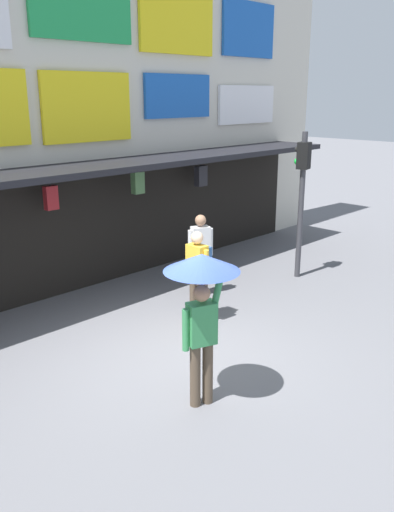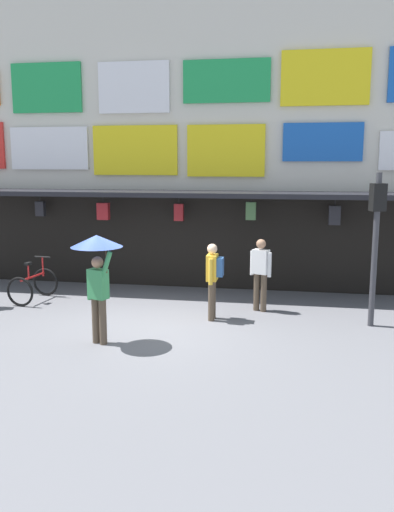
{
  "view_description": "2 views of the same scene",
  "coord_description": "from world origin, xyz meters",
  "px_view_note": "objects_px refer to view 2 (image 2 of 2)",
  "views": [
    {
      "loc": [
        -5.02,
        -5.22,
        3.95
      ],
      "look_at": [
        1.34,
        1.04,
        1.23
      ],
      "focal_mm": 37.4,
      "sensor_mm": 36.0,
      "label": 1
    },
    {
      "loc": [
        2.96,
        -10.1,
        3.39
      ],
      "look_at": [
        0.82,
        1.95,
        1.24
      ],
      "focal_mm": 37.3,
      "sensor_mm": 36.0,
      "label": 2
    }
  ],
  "objects_px": {
    "bicycle_parked": "(33,285)",
    "pedestrian_in_white": "(261,271)",
    "pedestrian_in_green": "(213,276)",
    "pedestrian_with_umbrella": "(97,258)",
    "traffic_light_far": "(376,225)"
  },
  "relations": [
    {
      "from": "bicycle_parked",
      "to": "pedestrian_in_white",
      "type": "bearing_deg",
      "value": 0.7
    },
    {
      "from": "pedestrian_in_green",
      "to": "pedestrian_with_umbrella",
      "type": "xyz_separation_m",
      "value": [
        -1.89,
        -1.92,
        0.66
      ]
    },
    {
      "from": "pedestrian_in_green",
      "to": "pedestrian_in_white",
      "type": "bearing_deg",
      "value": 42.27
    },
    {
      "from": "pedestrian_in_white",
      "to": "pedestrian_with_umbrella",
      "type": "height_order",
      "value": "pedestrian_with_umbrella"
    },
    {
      "from": "pedestrian_with_umbrella",
      "to": "pedestrian_in_green",
      "type": "bearing_deg",
      "value": 45.38
    },
    {
      "from": "traffic_light_far",
      "to": "pedestrian_in_green",
      "type": "relative_size",
      "value": 1.9
    },
    {
      "from": "bicycle_parked",
      "to": "pedestrian_in_green",
      "type": "relative_size",
      "value": 0.73
    },
    {
      "from": "traffic_light_far",
      "to": "pedestrian_with_umbrella",
      "type": "height_order",
      "value": "traffic_light_far"
    },
    {
      "from": "traffic_light_far",
      "to": "pedestrian_in_white",
      "type": "height_order",
      "value": "traffic_light_far"
    },
    {
      "from": "traffic_light_far",
      "to": "pedestrian_with_umbrella",
      "type": "xyz_separation_m",
      "value": [
        -5.23,
        -2.06,
        -0.5
      ]
    },
    {
      "from": "traffic_light_far",
      "to": "pedestrian_in_white",
      "type": "relative_size",
      "value": 1.9
    },
    {
      "from": "traffic_light_far",
      "to": "pedestrian_with_umbrella",
      "type": "distance_m",
      "value": 5.64
    },
    {
      "from": "bicycle_parked",
      "to": "pedestrian_with_umbrella",
      "type": "xyz_separation_m",
      "value": [
        2.73,
        -2.73,
        1.25
      ]
    },
    {
      "from": "pedestrian_in_white",
      "to": "pedestrian_with_umbrella",
      "type": "xyz_separation_m",
      "value": [
        -2.86,
        -2.8,
        0.69
      ]
    },
    {
      "from": "pedestrian_with_umbrella",
      "to": "pedestrian_in_white",
      "type": "bearing_deg",
      "value": 44.36
    }
  ]
}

